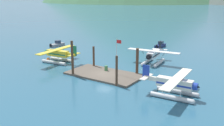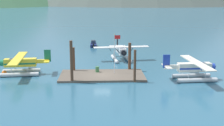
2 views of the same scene
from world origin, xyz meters
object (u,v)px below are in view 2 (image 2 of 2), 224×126
object	(u,v)px
fuel_drum	(97,69)
seaplane_white_bow_right	(121,52)
boat_navy_open_north	(93,44)
flagpole	(115,49)
seaplane_yellow_port_fwd	(20,65)
mooring_buoy	(4,73)
seaplane_cream_stbd_aft	(194,69)

from	to	relation	value
fuel_drum	seaplane_white_bow_right	world-z (taller)	seaplane_white_bow_right
seaplane_white_bow_right	boat_navy_open_north	distance (m)	17.33
flagpole	fuel_drum	xyz separation A→B (m)	(-2.77, 0.73, -3.32)
seaplane_yellow_port_fwd	flagpole	bearing A→B (deg)	-3.00
flagpole	seaplane_white_bow_right	bearing A→B (deg)	81.06
flagpole	fuel_drum	bearing A→B (deg)	165.19
seaplane_yellow_port_fwd	seaplane_white_bow_right	size ratio (longest dim) A/B	1.00
mooring_buoy	seaplane_cream_stbd_aft	distance (m)	28.70
flagpole	mooring_buoy	distance (m)	17.52
mooring_buoy	seaplane_white_bow_right	xyz separation A→B (m)	(18.80, 10.19, 1.20)
flagpole	fuel_drum	size ratio (longest dim) A/B	6.87
flagpole	seaplane_white_bow_right	world-z (taller)	flagpole
seaplane_yellow_port_fwd	seaplane_white_bow_right	distance (m)	19.10
seaplane_white_bow_right	boat_navy_open_north	size ratio (longest dim) A/B	2.14
fuel_drum	seaplane_white_bow_right	size ratio (longest dim) A/B	0.08
seaplane_white_bow_right	mooring_buoy	bearing A→B (deg)	-151.55
seaplane_yellow_port_fwd	seaplane_cream_stbd_aft	bearing A→B (deg)	-9.08
mooring_buoy	seaplane_yellow_port_fwd	bearing A→B (deg)	6.65
mooring_buoy	seaplane_white_bow_right	size ratio (longest dim) A/B	0.07
boat_navy_open_north	seaplane_white_bow_right	bearing A→B (deg)	-71.29
flagpole	seaplane_yellow_port_fwd	distance (m)	14.89
mooring_buoy	seaplane_cream_stbd_aft	bearing A→B (deg)	-7.73
seaplane_white_bow_right	flagpole	bearing A→B (deg)	-98.94
fuel_drum	boat_navy_open_north	size ratio (longest dim) A/B	0.18
flagpole	mooring_buoy	xyz separation A→B (m)	(-17.12, 0.48, -3.69)
fuel_drum	boat_navy_open_north	distance (m)	26.34
fuel_drum	flagpole	bearing A→B (deg)	-14.81
flagpole	seaplane_yellow_port_fwd	world-z (taller)	flagpole
boat_navy_open_north	mooring_buoy	bearing A→B (deg)	-116.51
mooring_buoy	seaplane_cream_stbd_aft	xyz separation A→B (m)	(28.42, -3.86, 1.20)
seaplane_yellow_port_fwd	seaplane_cream_stbd_aft	size ratio (longest dim) A/B	1.00
seaplane_yellow_port_fwd	boat_navy_open_north	distance (m)	28.43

